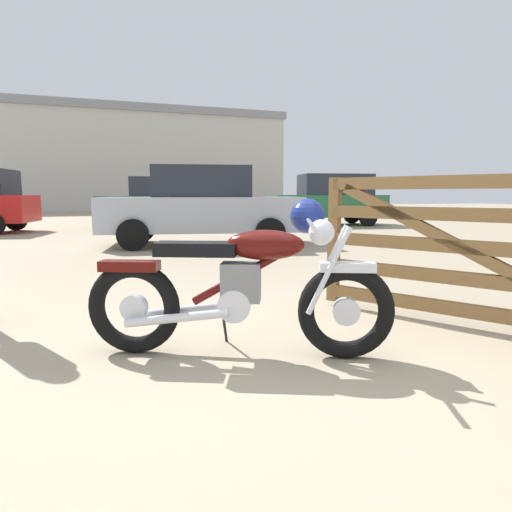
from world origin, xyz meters
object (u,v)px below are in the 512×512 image
object	(u,v)px
timber_gate	(504,245)
red_hatchback_near	(330,199)
dark_sedan_left	(161,202)
vintage_motorcycle	(246,284)
white_estate_far	(201,206)

from	to	relation	value
timber_gate	red_hatchback_near	size ratio (longest dim) A/B	0.53
timber_gate	dark_sedan_left	size ratio (longest dim) A/B	0.50
vintage_motorcycle	timber_gate	size ratio (longest dim) A/B	0.90
vintage_motorcycle	timber_gate	world-z (taller)	timber_gate
red_hatchback_near	white_estate_far	bearing A→B (deg)	51.38
red_hatchback_near	timber_gate	bearing A→B (deg)	79.15
timber_gate	dark_sedan_left	world-z (taller)	dark_sedan_left
white_estate_far	dark_sedan_left	xyz separation A→B (m)	(-0.22, 6.38, 0.00)
vintage_motorcycle	dark_sedan_left	size ratio (longest dim) A/B	0.45
timber_gate	white_estate_far	distance (m)	7.03
red_hatchback_near	dark_sedan_left	xyz separation A→B (m)	(-5.73, 1.48, -0.08)
timber_gate	white_estate_far	world-z (taller)	white_estate_far
vintage_motorcycle	dark_sedan_left	world-z (taller)	dark_sedan_left
timber_gate	vintage_motorcycle	bearing A→B (deg)	51.94
timber_gate	white_estate_far	size ratio (longest dim) A/B	0.50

